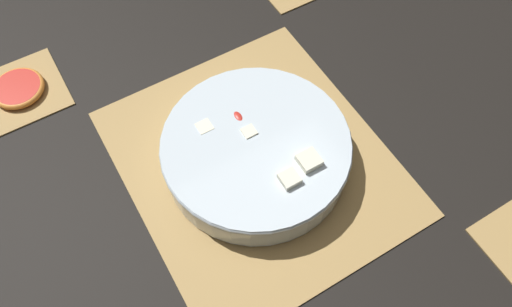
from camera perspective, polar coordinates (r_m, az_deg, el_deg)
ground_plane at (r=0.83m, az=0.00°, el=-1.05°), size 6.00×6.00×0.00m
bamboo_mat_center at (r=0.83m, az=0.00°, el=-0.94°), size 0.47×0.41×0.01m
coaster_mat_far_right at (r=1.01m, az=-25.34°, el=6.44°), size 0.15×0.15×0.01m
fruit_salad_bowl at (r=0.80m, az=-0.01°, el=0.38°), size 0.30×0.30×0.08m
grapefruit_slice at (r=1.00m, az=-25.54°, el=6.74°), size 0.09×0.09×0.01m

